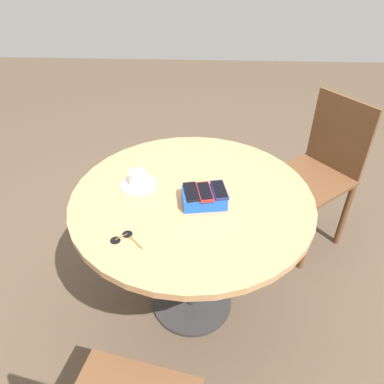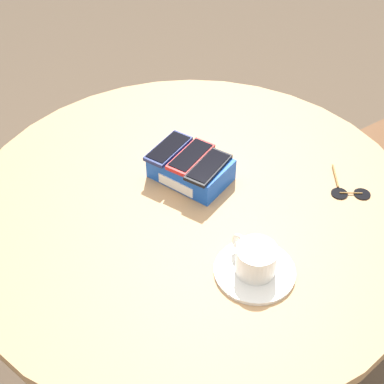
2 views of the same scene
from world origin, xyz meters
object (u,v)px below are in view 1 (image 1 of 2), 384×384
(phone_navy, at_px, (219,190))
(phone_red, at_px, (205,192))
(round_table, at_px, (192,216))
(phone_box, at_px, (204,198))
(saucer, at_px, (139,185))
(chair_far_side, at_px, (318,174))
(sunglasses, at_px, (123,238))
(phone_black, at_px, (190,192))
(coffee_cup, at_px, (139,178))

(phone_navy, xyz_separation_m, phone_red, (0.06, 0.01, 0.00))
(round_table, distance_m, phone_navy, 0.20)
(phone_box, height_order, phone_red, phone_red)
(saucer, bearing_deg, phone_red, 158.24)
(phone_red, height_order, saucer, phone_red)
(phone_red, relative_size, chair_far_side, 0.15)
(round_table, distance_m, phone_red, 0.18)
(phone_navy, bearing_deg, sunglasses, 33.10)
(round_table, height_order, phone_black, phone_black)
(phone_red, distance_m, phone_black, 0.06)
(phone_black, xyz_separation_m, coffee_cup, (0.22, -0.11, -0.02))
(phone_box, bearing_deg, phone_navy, -167.69)
(phone_box, relative_size, chair_far_side, 0.21)
(round_table, xyz_separation_m, phone_navy, (-0.11, 0.04, 0.17))
(phone_box, bearing_deg, phone_black, 3.56)
(coffee_cup, xyz_separation_m, chair_far_side, (-0.92, -0.49, -0.28))
(phone_red, height_order, phone_black, phone_red)
(phone_red, xyz_separation_m, chair_far_side, (-0.64, -0.60, -0.31))
(round_table, xyz_separation_m, phone_black, (0.00, 0.05, 0.17))
(round_table, bearing_deg, sunglasses, 47.83)
(round_table, xyz_separation_m, sunglasses, (0.24, 0.26, 0.11))
(round_table, xyz_separation_m, phone_red, (-0.05, 0.05, 0.17))
(coffee_cup, bearing_deg, phone_box, 158.29)
(round_table, bearing_deg, phone_box, 136.59)
(phone_red, bearing_deg, phone_black, 1.83)
(sunglasses, bearing_deg, chair_far_side, -138.66)
(coffee_cup, height_order, sunglasses, coffee_cup)
(phone_red, height_order, sunglasses, phone_red)
(phone_red, relative_size, saucer, 0.85)
(phone_box, distance_m, phone_red, 0.03)
(phone_red, bearing_deg, round_table, -43.34)
(round_table, xyz_separation_m, chair_far_side, (-0.69, -0.55, -0.14))
(phone_navy, bearing_deg, round_table, -17.83)
(phone_navy, bearing_deg, phone_red, 14.22)
(phone_navy, height_order, phone_black, same)
(round_table, distance_m, saucer, 0.26)
(saucer, xyz_separation_m, coffee_cup, (-0.00, 0.00, 0.03))
(round_table, bearing_deg, phone_navy, 162.17)
(phone_navy, bearing_deg, chair_far_side, -134.54)
(phone_red, bearing_deg, chair_far_side, -136.54)
(phone_navy, xyz_separation_m, chair_far_side, (-0.58, -0.59, -0.31))
(phone_navy, distance_m, chair_far_side, 0.88)
(round_table, height_order, phone_red, phone_red)
(saucer, relative_size, coffee_cup, 1.45)
(phone_navy, distance_m, phone_black, 0.12)
(saucer, bearing_deg, phone_navy, 163.83)
(round_table, distance_m, phone_box, 0.15)
(sunglasses, relative_size, chair_far_side, 0.14)
(chair_far_side, bearing_deg, saucer, 28.01)
(phone_box, relative_size, phone_navy, 1.40)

